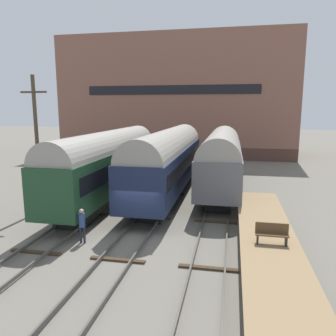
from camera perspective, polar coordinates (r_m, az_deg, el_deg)
The scene contains 12 objects.
ground_plane at distance 18.32m, azimuth -5.52°, elevation -11.73°, with size 200.00×200.00×0.00m, color #6B665B.
track_left at distance 19.80m, azimuth -17.23°, elevation -10.01°, with size 2.60×60.00×0.26m.
track_middle at distance 18.27m, azimuth -5.52°, elevation -11.32°, with size 2.60×60.00×0.26m.
track_right at distance 17.60m, azimuth 7.77°, elevation -12.23°, with size 2.60×60.00×0.26m.
train_car_green at distance 24.93m, azimuth -10.38°, elevation 1.21°, with size 2.87×16.60×5.23m.
train_car_grey at distance 27.54m, azimuth 9.31°, elevation 1.85°, with size 3.12×15.47×5.11m.
train_car_navy at distance 26.11m, azimuth 0.08°, elevation 1.75°, with size 3.12×18.02×5.26m.
station_platform at distance 16.50m, azimuth 16.88°, elevation -11.04°, with size 2.58×15.43×1.06m.
bench at distance 15.16m, azimuth 17.63°, elevation -10.72°, with size 1.40×0.40×0.91m.
person_worker at distance 17.56m, azimuth -14.76°, elevation -9.16°, with size 0.32×0.32×1.83m.
utility_pole at distance 23.20m, azimuth -21.83°, elevation 4.11°, with size 1.80×0.24×8.98m.
warehouse_building at distance 51.29m, azimuth 1.89°, elevation 12.12°, with size 33.44×12.75×17.00m.
Camera 1 is at (4.97, -16.25, 6.86)m, focal length 35.00 mm.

